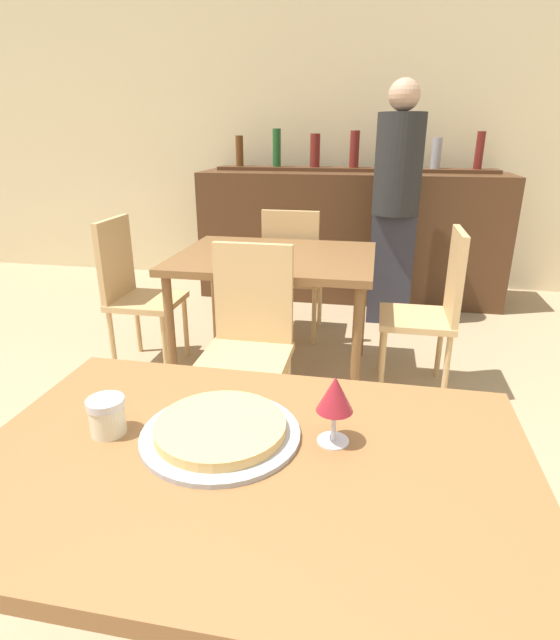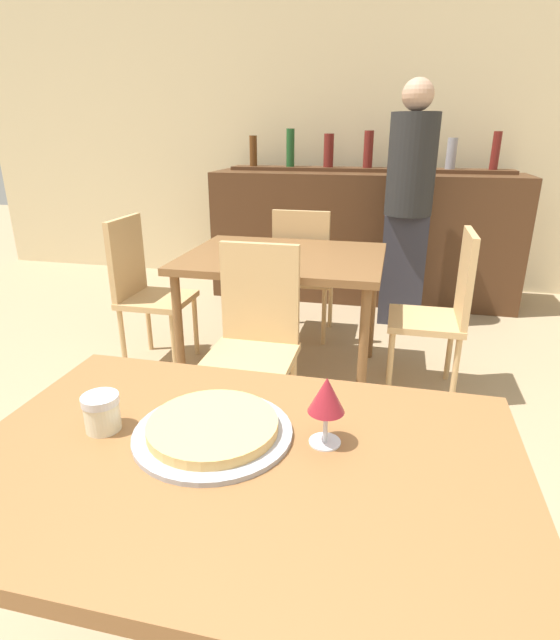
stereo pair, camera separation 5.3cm
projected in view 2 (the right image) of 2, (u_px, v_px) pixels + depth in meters
name	position (u px, v px, depth m)	size (l,w,h in m)	color
wall_back	(372.00, 133.00, 4.52)	(8.00, 0.05, 2.80)	beige
dining_table_near	(241.00, 489.00, 1.07)	(1.18, 0.78, 0.77)	brown
dining_table_far	(284.00, 268.00, 2.85)	(1.11, 0.89, 0.76)	brown
bar_counter	(362.00, 237.00, 4.36)	(2.60, 0.56, 1.09)	#4C2D19
bar_back_shelf	(368.00, 162.00, 4.27)	(2.39, 0.24, 0.35)	#4C2D19
chair_far_side_front	(255.00, 332.00, 2.35)	(0.40, 0.40, 0.93)	tan
chair_far_side_back	(303.00, 268.00, 3.46)	(0.40, 0.40, 0.93)	tan
chair_far_side_left	(143.00, 284.00, 3.09)	(0.40, 0.40, 0.93)	tan
chair_far_side_right	(443.00, 305.00, 2.72)	(0.40, 0.40, 0.93)	tan
pizza_tray	(213.00, 429.00, 1.11)	(0.36, 0.36, 0.04)	#A3A3A8
cheese_shaker	(102.00, 412.00, 1.13)	(0.08, 0.08, 0.09)	beige
person_standing	(409.00, 199.00, 3.61)	(0.34, 0.34, 1.75)	#2D2D38
wine_glass	(326.00, 397.00, 1.05)	(0.08, 0.08, 0.16)	silver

